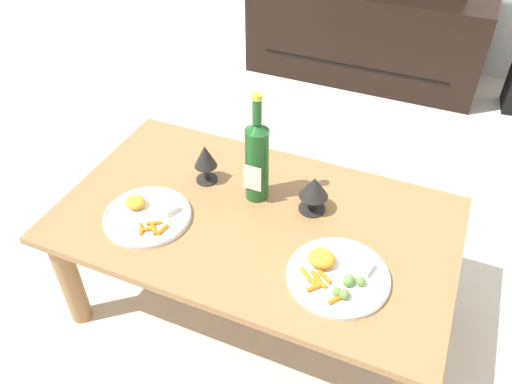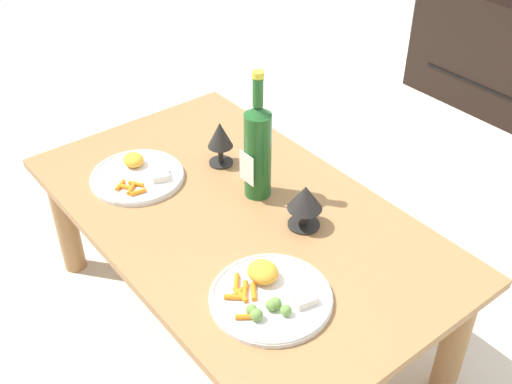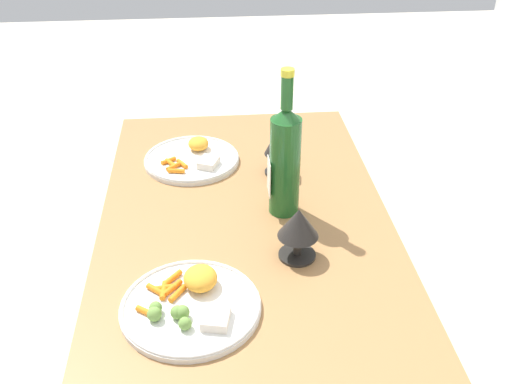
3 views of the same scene
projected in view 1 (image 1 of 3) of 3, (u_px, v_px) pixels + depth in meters
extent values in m
plane|color=beige|center=(255.00, 303.00, 1.84)|extent=(6.40, 6.40, 0.00)
cube|color=#9E7042|center=(255.00, 220.00, 1.58)|extent=(1.20, 0.70, 0.03)
cylinder|color=#9E7042|center=(69.00, 279.00, 1.67)|extent=(0.07, 0.07, 0.40)
cylinder|color=#9E7042|center=(161.00, 177.00, 2.07)|extent=(0.07, 0.07, 0.40)
cylinder|color=#9E7042|center=(432.00, 254.00, 1.75)|extent=(0.07, 0.07, 0.40)
cube|color=black|center=(366.00, 32.00, 2.98)|extent=(1.32, 0.46, 0.53)
cube|color=black|center=(353.00, 66.00, 2.89)|extent=(1.06, 0.01, 0.01)
cylinder|color=#1E5923|center=(257.00, 165.00, 1.56)|extent=(0.07, 0.07, 0.25)
cone|color=#1E5923|center=(257.00, 127.00, 1.48)|extent=(0.07, 0.07, 0.03)
cylinder|color=#1E5923|center=(257.00, 111.00, 1.44)|extent=(0.03, 0.03, 0.08)
cylinder|color=yellow|center=(257.00, 97.00, 1.41)|extent=(0.03, 0.03, 0.02)
cube|color=silver|center=(252.00, 178.00, 1.55)|extent=(0.06, 0.00, 0.09)
cylinder|color=black|center=(207.00, 179.00, 1.70)|extent=(0.07, 0.07, 0.01)
cylinder|color=black|center=(206.00, 172.00, 1.68)|extent=(0.02, 0.02, 0.05)
cone|color=black|center=(205.00, 156.00, 1.64)|extent=(0.07, 0.07, 0.08)
cylinder|color=black|center=(312.00, 208.00, 1.59)|extent=(0.08, 0.08, 0.01)
cylinder|color=black|center=(313.00, 202.00, 1.58)|extent=(0.02, 0.02, 0.05)
cone|color=black|center=(314.00, 187.00, 1.54)|extent=(0.09, 0.09, 0.07)
cylinder|color=white|center=(148.00, 217.00, 1.56)|extent=(0.27, 0.27, 0.01)
torus|color=white|center=(147.00, 215.00, 1.56)|extent=(0.26, 0.26, 0.01)
ellipsoid|color=orange|center=(135.00, 202.00, 1.58)|extent=(0.06, 0.06, 0.04)
cube|color=beige|center=(168.00, 207.00, 1.57)|extent=(0.07, 0.07, 0.02)
cylinder|color=orange|center=(141.00, 229.00, 1.50)|extent=(0.04, 0.04, 0.01)
cylinder|color=orange|center=(146.00, 229.00, 1.50)|extent=(0.04, 0.04, 0.01)
cylinder|color=orange|center=(154.00, 229.00, 1.50)|extent=(0.04, 0.04, 0.01)
cylinder|color=orange|center=(162.00, 230.00, 1.50)|extent=(0.02, 0.05, 0.01)
cylinder|color=orange|center=(154.00, 223.00, 1.52)|extent=(0.04, 0.03, 0.01)
cylinder|color=white|center=(338.00, 277.00, 1.38)|extent=(0.28, 0.28, 0.01)
torus|color=white|center=(338.00, 275.00, 1.38)|extent=(0.28, 0.28, 0.01)
ellipsoid|color=orange|center=(321.00, 258.00, 1.40)|extent=(0.08, 0.07, 0.04)
cube|color=beige|center=(361.00, 265.00, 1.39)|extent=(0.07, 0.06, 0.02)
cylinder|color=orange|center=(325.00, 277.00, 1.37)|extent=(0.05, 0.04, 0.01)
cylinder|color=orange|center=(317.00, 278.00, 1.36)|extent=(0.04, 0.04, 0.01)
cylinder|color=orange|center=(306.00, 274.00, 1.37)|extent=(0.05, 0.04, 0.01)
cylinder|color=orange|center=(317.00, 283.00, 1.35)|extent=(0.05, 0.02, 0.01)
cylinder|color=orange|center=(315.00, 282.00, 1.35)|extent=(0.02, 0.05, 0.01)
cylinder|color=orange|center=(315.00, 287.00, 1.34)|extent=(0.04, 0.04, 0.01)
cylinder|color=orange|center=(336.00, 299.00, 1.31)|extent=(0.04, 0.05, 0.01)
sphere|color=olive|center=(344.00, 294.00, 1.31)|extent=(0.03, 0.03, 0.03)
sphere|color=olive|center=(349.00, 279.00, 1.35)|extent=(0.03, 0.03, 0.03)
sphere|color=olive|center=(348.00, 282.00, 1.34)|extent=(0.03, 0.03, 0.03)
sphere|color=olive|center=(337.00, 292.00, 1.32)|extent=(0.03, 0.03, 0.03)
sphere|color=olive|center=(361.00, 281.00, 1.35)|extent=(0.03, 0.03, 0.03)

